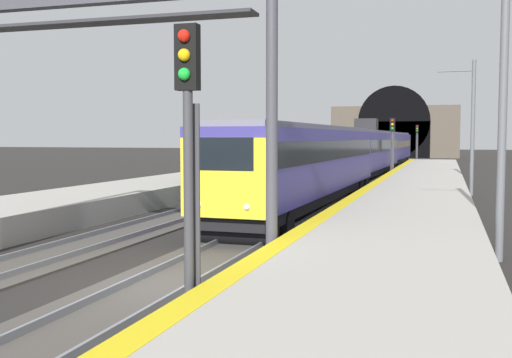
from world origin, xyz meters
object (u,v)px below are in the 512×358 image
object	(u,v)px
train_main_approaching	(366,152)
train_adjacent_platform	(329,149)
railway_signal_far	(417,139)
catenary_mast_far	(502,102)
overhead_signal_gantry	(114,58)
catenary_mast_near	(472,126)
railway_signal_near	(188,150)
railway_signal_mid	(392,142)

from	to	relation	value
train_main_approaching	train_adjacent_platform	size ratio (longest dim) A/B	1.09
railway_signal_far	catenary_mast_far	size ratio (longest dim) A/B	0.61
overhead_signal_gantry	catenary_mast_near	xyz separation A→B (m)	(22.68, -9.49, -1.40)
catenary_mast_far	train_main_approaching	bearing A→B (deg)	13.69
railway_signal_near	overhead_signal_gantry	bearing A→B (deg)	-139.32
overhead_signal_gantry	catenary_mast_near	bearing A→B (deg)	-22.70
train_main_approaching	catenary_mast_far	bearing A→B (deg)	15.14
train_main_approaching	catenary_mast_near	world-z (taller)	catenary_mast_near
railway_signal_near	railway_signal_far	size ratio (longest dim) A/B	1.02
catenary_mast_far	railway_signal_near	bearing A→B (deg)	146.73
train_adjacent_platform	railway_signal_mid	world-z (taller)	railway_signal_mid
catenary_mast_far	overhead_signal_gantry	bearing A→B (deg)	109.53
catenary_mast_near	railway_signal_mid	bearing A→B (deg)	24.96
railway_signal_near	overhead_signal_gantry	size ratio (longest dim) A/B	0.59
train_main_approaching	train_adjacent_platform	xyz separation A→B (m)	(8.86, 4.48, -0.01)
train_adjacent_platform	overhead_signal_gantry	xyz separation A→B (m)	(-42.02, -2.24, 3.13)
catenary_mast_near	railway_signal_far	bearing A→B (deg)	5.80
catenary_mast_near	railway_signal_near	bearing A→B (deg)	168.98
catenary_mast_near	catenary_mast_far	bearing A→B (deg)	-179.98
train_adjacent_platform	railway_signal_near	xyz separation A→B (m)	(-46.83, -6.37, 0.91)
railway_signal_near	train_main_approaching	bearing A→B (deg)	-177.15
railway_signal_far	railway_signal_mid	bearing A→B (deg)	0.00
train_adjacent_platform	train_main_approaching	bearing A→B (deg)	-153.24
train_adjacent_platform	railway_signal_near	distance (m)	47.27
catenary_mast_near	catenary_mast_far	world-z (taller)	catenary_mast_far
train_main_approaching	railway_signal_far	size ratio (longest dim) A/B	12.30
railway_signal_near	railway_signal_mid	size ratio (longest dim) A/B	1.07
railway_signal_mid	catenary_mast_near	distance (m)	12.73
railway_signal_mid	railway_signal_far	xyz separation A→B (m)	(41.26, -0.00, 0.13)
railway_signal_near	catenary_mast_far	world-z (taller)	catenary_mast_far
railway_signal_near	railway_signal_mid	world-z (taller)	railway_signal_near
train_main_approaching	railway_signal_mid	world-z (taller)	railway_signal_mid
overhead_signal_gantry	railway_signal_far	bearing A→B (deg)	-3.13
catenary_mast_far	railway_signal_far	bearing A→B (deg)	4.26
train_main_approaching	railway_signal_mid	distance (m)	2.27
railway_signal_far	catenary_mast_near	size ratio (longest dim) A/B	0.66
railway_signal_near	catenary_mast_near	distance (m)	28.02
train_adjacent_platform	railway_signal_far	xyz separation A→B (m)	(33.43, -6.37, 0.86)
catenary_mast_far	train_adjacent_platform	bearing A→B (deg)	16.89
railway_signal_mid	catenary_mast_near	size ratio (longest dim) A/B	0.63
railway_signal_far	overhead_signal_gantry	world-z (taller)	overhead_signal_gantry
catenary_mast_near	train_adjacent_platform	bearing A→B (deg)	31.23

